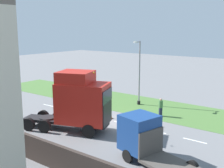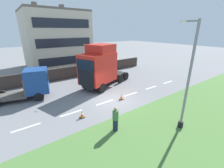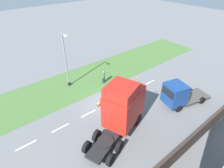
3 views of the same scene
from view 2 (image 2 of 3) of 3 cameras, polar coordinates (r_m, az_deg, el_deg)
The scene contains 12 objects.
ground_plane at distance 14.27m, azimuth 0.30°, elevation -6.07°, with size 120.00×120.00×0.00m, color slate.
grass_verge at distance 10.75m, azimuth 20.53°, elevation -17.07°, with size 7.00×44.00×0.01m.
lane_markings at distance 14.65m, azimuth 2.52°, elevation -5.36°, with size 0.16×17.80×0.00m.
boundary_wall at distance 21.48m, azimuth -14.09°, elevation 4.56°, with size 0.25×24.00×1.57m.
building_block at distance 28.54m, azimuth -20.63°, elevation 15.44°, with size 9.25×9.56×10.34m.
lorry_cab at distance 16.66m, azimuth -4.73°, elevation 6.55°, with size 4.71×7.37×4.96m.
flatbed_truck at distance 16.08m, azimuth -28.10°, elevation 0.22°, with size 3.38×5.92×2.82m.
parked_car at distance 25.02m, azimuth -5.30°, elevation 7.71°, with size 2.12×4.66×2.06m.
lamp_post at distance 10.31m, azimuth 26.56°, elevation 0.06°, with size 1.29×0.34×6.82m.
pedestrian at distance 9.88m, azimuth 1.33°, elevation -13.29°, with size 0.39×0.39×1.72m.
traffic_cone_lead at distance 14.27m, azimuth 3.61°, elevation -4.86°, with size 0.36×0.36×0.58m.
traffic_cone_trailing at distance 11.68m, azimuth -11.37°, elevation -11.24°, with size 0.36×0.36×0.58m.
Camera 2 is at (-10.33, 7.60, 6.25)m, focal length 24.00 mm.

